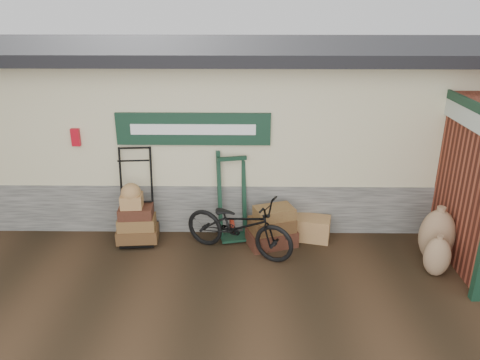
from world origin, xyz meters
name	(u,v)px	position (x,y,z in m)	size (l,w,h in m)	color
ground	(210,260)	(0.00, 0.00, 0.00)	(80.00, 80.00, 0.00)	black
station_building	(217,122)	(-0.01, 2.74, 1.61)	(14.40, 4.10, 3.20)	#4C4C47
brick_outbuilding	(479,162)	(4.70, 1.19, 1.30)	(1.71, 4.51, 2.62)	maroon
porter_trolley	(136,195)	(-1.30, 0.73, 0.84)	(0.84, 0.63, 1.67)	black
green_barrow	(232,196)	(0.35, 0.85, 0.78)	(0.57, 0.48, 1.57)	black
suitcase_stack	(272,226)	(1.04, 0.54, 0.36)	(0.80, 0.51, 0.71)	#371E11
wicker_hamper	(312,228)	(1.76, 0.76, 0.20)	(0.63, 0.41, 0.41)	olive
bicycle	(239,222)	(0.47, 0.27, 0.56)	(1.94, 0.68, 1.13)	black
burlap_sack_left	(437,236)	(3.66, 0.05, 0.45)	(0.56, 0.47, 0.90)	#8B664A
burlap_sack_right	(437,257)	(3.52, -0.38, 0.32)	(0.40, 0.34, 0.64)	#8B664A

